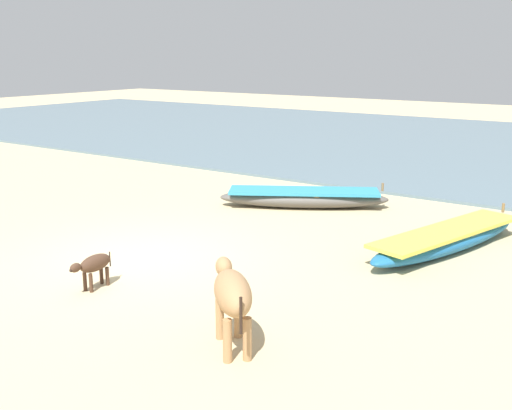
{
  "coord_description": "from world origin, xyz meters",
  "views": [
    {
      "loc": [
        8.1,
        -7.91,
        3.78
      ],
      "look_at": [
        0.84,
        2.63,
        0.6
      ],
      "focal_mm": 43.29,
      "sensor_mm": 36.0,
      "label": 1
    }
  ],
  "objects_px": {
    "fishing_boat_0": "(447,239)",
    "fishing_boat_2": "(304,198)",
    "calf_near_dark": "(94,265)",
    "cow_adult_tan": "(232,294)"
  },
  "relations": [
    {
      "from": "fishing_boat_0",
      "to": "fishing_boat_2",
      "type": "xyz_separation_m",
      "value": [
        -4.06,
        1.42,
        0.01
      ]
    },
    {
      "from": "fishing_boat_0",
      "to": "calf_near_dark",
      "type": "distance_m",
      "value": 6.69
    },
    {
      "from": "cow_adult_tan",
      "to": "calf_near_dark",
      "type": "distance_m",
      "value": 3.14
    },
    {
      "from": "fishing_boat_2",
      "to": "calf_near_dark",
      "type": "height_order",
      "value": "fishing_boat_2"
    },
    {
      "from": "fishing_boat_0",
      "to": "calf_near_dark",
      "type": "relative_size",
      "value": 5.21
    },
    {
      "from": "fishing_boat_2",
      "to": "calf_near_dark",
      "type": "xyz_separation_m",
      "value": [
        -0.05,
        -6.69,
        0.16
      ]
    },
    {
      "from": "fishing_boat_2",
      "to": "cow_adult_tan",
      "type": "relative_size",
      "value": 3.06
    },
    {
      "from": "fishing_boat_2",
      "to": "fishing_boat_0",
      "type": "bearing_deg",
      "value": -49.65
    },
    {
      "from": "cow_adult_tan",
      "to": "calf_near_dark",
      "type": "height_order",
      "value": "cow_adult_tan"
    },
    {
      "from": "fishing_boat_0",
      "to": "cow_adult_tan",
      "type": "xyz_separation_m",
      "value": [
        -1.01,
        -5.65,
        0.51
      ]
    }
  ]
}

